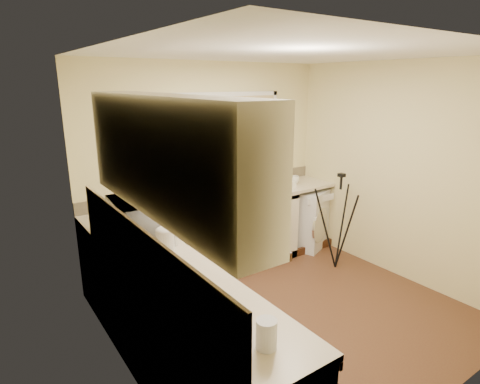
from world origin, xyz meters
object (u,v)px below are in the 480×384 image
at_px(dish_rack, 275,184).
at_px(soap_bottle_clear, 271,165).
at_px(steel_jar, 174,265).
at_px(soap_bottle_green, 265,165).
at_px(kettle, 165,242).
at_px(cup_left, 188,283).
at_px(glass_jug, 266,334).
at_px(microwave, 138,218).
at_px(washing_machine, 305,218).
at_px(laptop, 164,205).
at_px(plant_a, 191,175).
at_px(plant_b, 212,171).
at_px(tripod, 338,222).
at_px(plant_c, 224,170).
at_px(cup_back, 294,180).

xyz_separation_m(dish_rack, soap_bottle_clear, (0.05, 0.15, 0.22)).
xyz_separation_m(steel_jar, soap_bottle_green, (2.08, 1.59, 0.22)).
bearing_deg(dish_rack, kettle, -140.26).
bearing_deg(cup_left, soap_bottle_green, 41.40).
relative_size(glass_jug, soap_bottle_green, 0.67).
relative_size(microwave, cup_left, 6.82).
xyz_separation_m(washing_machine, laptop, (-2.06, 0.01, 0.55)).
bearing_deg(dish_rack, plant_a, -176.50).
bearing_deg(plant_b, plant_a, -176.05).
height_order(dish_rack, plant_a, plant_a).
bearing_deg(plant_b, soap_bottle_clear, -1.85).
height_order(washing_machine, plant_b, plant_b).
relative_size(laptop, tripod, 0.29).
bearing_deg(soap_bottle_clear, plant_c, 178.04).
relative_size(washing_machine, laptop, 2.34).
bearing_deg(soap_bottle_green, microwave, -159.01).
bearing_deg(laptop, soap_bottle_clear, -4.90).
xyz_separation_m(glass_jug, soap_bottle_green, (2.07, 2.64, 0.19)).
xyz_separation_m(glass_jug, microwave, (0.03, 1.86, 0.08)).
xyz_separation_m(kettle, soap_bottle_clear, (2.11, 1.26, 0.16)).
bearing_deg(soap_bottle_clear, kettle, -149.20).
xyz_separation_m(plant_c, soap_bottle_green, (0.62, -0.02, -0.00)).
bearing_deg(glass_jug, steel_jar, 90.70).
relative_size(dish_rack, cup_back, 3.22).
distance_m(plant_a, plant_c, 0.46).
bearing_deg(soap_bottle_green, soap_bottle_clear, -1.81).
bearing_deg(steel_jar, soap_bottle_clear, 35.87).
xyz_separation_m(kettle, dish_rack, (2.06, 1.11, -0.06)).
bearing_deg(laptop, plant_b, 6.37).
distance_m(kettle, soap_bottle_green, 2.37).
height_order(dish_rack, plant_b, plant_b).
bearing_deg(steel_jar, microwave, 86.65).
distance_m(dish_rack, glass_jug, 3.27).
xyz_separation_m(plant_a, cup_left, (-1.04, -1.87, -0.23)).
bearing_deg(dish_rack, washing_machine, -0.75).
bearing_deg(cup_back, plant_b, 168.68).
bearing_deg(laptop, kettle, -126.81).
xyz_separation_m(tripod, soap_bottle_green, (-0.36, 0.99, 0.57)).
height_order(steel_jar, soap_bottle_clear, soap_bottle_clear).
height_order(plant_b, plant_c, plant_b).
relative_size(tripod, soap_bottle_green, 5.02).
bearing_deg(kettle, cup_back, 24.31).
relative_size(tripod, cup_back, 8.73).
height_order(plant_b, soap_bottle_green, plant_b).
xyz_separation_m(washing_machine, kettle, (-2.52, -1.01, 0.59)).
relative_size(kettle, steel_jar, 1.85).
bearing_deg(plant_c, soap_bottle_green, -1.99).
height_order(glass_jug, steel_jar, glass_jug).
xyz_separation_m(tripod, cup_left, (-2.47, -0.88, 0.35)).
height_order(glass_jug, plant_a, plant_a).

